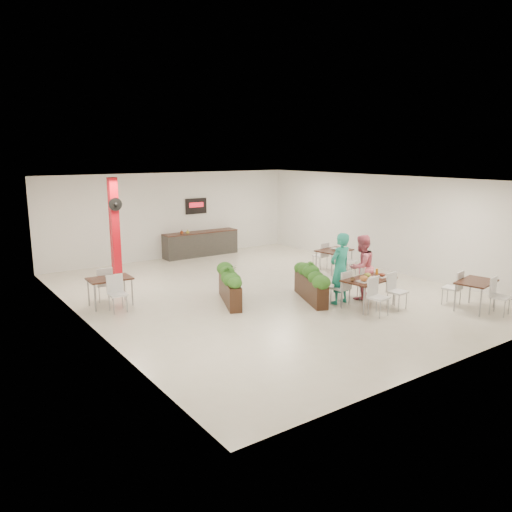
% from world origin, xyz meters
% --- Properties ---
extents(ground, '(12.00, 12.00, 0.00)m').
position_xyz_m(ground, '(0.00, 0.00, 0.00)').
color(ground, beige).
rests_on(ground, ground).
extents(room_shell, '(10.10, 12.10, 3.22)m').
position_xyz_m(room_shell, '(0.00, 0.00, 2.01)').
color(room_shell, white).
rests_on(room_shell, ground).
extents(red_column, '(0.40, 0.41, 3.20)m').
position_xyz_m(red_column, '(-3.00, 3.79, 1.64)').
color(red_column, red).
rests_on(red_column, ground).
extents(service_counter, '(3.00, 0.64, 2.20)m').
position_xyz_m(service_counter, '(1.00, 5.65, 0.49)').
color(service_counter, '#2E2C29').
rests_on(service_counter, ground).
extents(main_table, '(1.48, 1.74, 0.92)m').
position_xyz_m(main_table, '(1.36, -2.61, 0.64)').
color(main_table, black).
rests_on(main_table, ground).
extents(diner_man, '(0.73, 0.52, 1.89)m').
position_xyz_m(diner_man, '(0.97, -1.95, 0.95)').
color(diner_man, teal).
rests_on(diner_man, ground).
extents(diner_woman, '(0.92, 0.75, 1.76)m').
position_xyz_m(diner_woman, '(1.77, -1.95, 0.88)').
color(diner_woman, '#E86780').
rests_on(diner_woman, ground).
extents(planter_left, '(1.02, 1.87, 1.04)m').
position_xyz_m(planter_left, '(-1.38, -0.24, 0.52)').
color(planter_left, black).
rests_on(planter_left, ground).
extents(planter_right, '(1.04, 1.92, 1.07)m').
position_xyz_m(planter_right, '(0.54, -1.29, 0.51)').
color(planter_right, black).
rests_on(planter_right, ground).
extents(side_table_a, '(1.10, 1.63, 0.92)m').
position_xyz_m(side_table_a, '(-4.07, 1.33, 0.62)').
color(side_table_a, black).
rests_on(side_table_a, ground).
extents(side_table_b, '(1.27, 1.66, 0.92)m').
position_xyz_m(side_table_b, '(3.36, 0.74, 0.63)').
color(side_table_b, black).
rests_on(side_table_b, ground).
extents(side_table_c, '(1.25, 1.67, 0.92)m').
position_xyz_m(side_table_c, '(3.41, -4.33, 0.62)').
color(side_table_c, black).
rests_on(side_table_c, ground).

